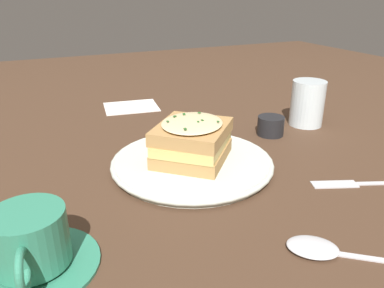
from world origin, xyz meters
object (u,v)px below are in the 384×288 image
object	(u,v)px
dinner_plate	(192,164)
napkin	(133,106)
teacup_with_saucer	(31,245)
water_glass	(307,103)
spoon	(321,249)
condiment_pot	(271,126)
sandwich	(193,141)
fork	(356,183)

from	to	relation	value
dinner_plate	napkin	size ratio (longest dim) A/B	2.08
teacup_with_saucer	water_glass	xyz separation A→B (m)	(0.57, 0.24, 0.02)
dinner_plate	spoon	distance (m)	0.26
spoon	condiment_pot	world-z (taller)	condiment_pot
dinner_plate	condiment_pot	bearing A→B (deg)	19.64
water_glass	condiment_pot	xyz separation A→B (m)	(-0.11, -0.02, -0.03)
napkin	dinner_plate	bearing A→B (deg)	-90.88
spoon	dinner_plate	bearing A→B (deg)	48.24
sandwich	water_glass	size ratio (longest dim) A/B	1.72
dinner_plate	fork	size ratio (longest dim) A/B	1.55
condiment_pot	sandwich	bearing A→B (deg)	-160.26
spoon	fork	bearing A→B (deg)	-19.83
dinner_plate	teacup_with_saucer	xyz separation A→B (m)	(-0.25, -0.15, 0.02)
condiment_pot	napkin	bearing A→B (deg)	124.18
napkin	sandwich	bearing A→B (deg)	-90.45
sandwich	napkin	size ratio (longest dim) A/B	1.29
dinner_plate	water_glass	distance (m)	0.33
dinner_plate	fork	world-z (taller)	dinner_plate
sandwich	teacup_with_saucer	xyz separation A→B (m)	(-0.26, -0.15, -0.02)
water_glass	fork	world-z (taller)	water_glass
sandwich	spoon	world-z (taller)	sandwich
napkin	water_glass	bearing A→B (deg)	-42.15
teacup_with_saucer	condiment_pot	size ratio (longest dim) A/B	2.65
sandwich	fork	bearing A→B (deg)	-37.05
spoon	condiment_pot	distance (m)	0.37
water_glass	napkin	bearing A→B (deg)	137.85
water_glass	fork	distance (m)	0.28
water_glass	spoon	distance (m)	0.45
water_glass	condiment_pot	distance (m)	0.11
napkin	condiment_pot	distance (m)	0.37
sandwich	spoon	size ratio (longest dim) A/B	1.12
sandwich	spoon	distance (m)	0.26
condiment_pot	water_glass	bearing A→B (deg)	10.38
teacup_with_saucer	water_glass	distance (m)	0.62
dinner_plate	sandwich	size ratio (longest dim) A/B	1.61
sandwich	water_glass	xyz separation A→B (m)	(0.31, 0.09, -0.00)
dinner_plate	napkin	xyz separation A→B (m)	(0.01, 0.38, -0.01)
dinner_plate	napkin	bearing A→B (deg)	89.12
sandwich	condiment_pot	size ratio (longest dim) A/B	3.12
sandwich	napkin	distance (m)	0.38
napkin	teacup_with_saucer	bearing A→B (deg)	-116.28
fork	condiment_pot	size ratio (longest dim) A/B	3.25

